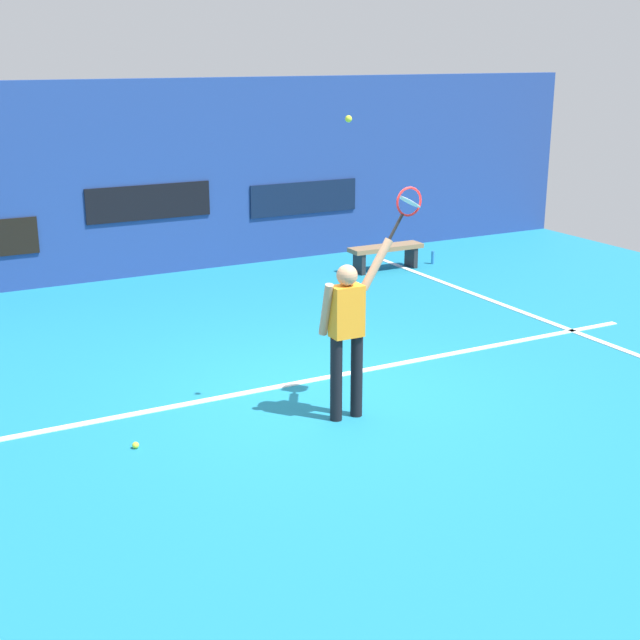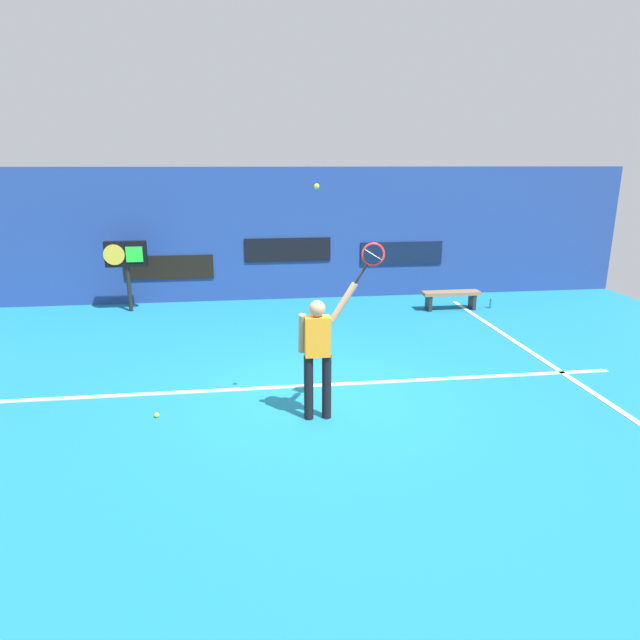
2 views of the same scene
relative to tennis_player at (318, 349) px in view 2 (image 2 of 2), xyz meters
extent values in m
plane|color=teal|center=(0.15, 0.68, -1.01)|extent=(18.00, 18.00, 0.00)
cube|color=navy|center=(0.15, 7.22, 0.66)|extent=(18.00, 0.20, 3.35)
cube|color=black|center=(0.15, 7.10, 0.28)|extent=(2.20, 0.03, 0.60)
cube|color=black|center=(-2.85, 7.10, -0.10)|extent=(2.20, 0.03, 0.60)
cube|color=#0C1933|center=(3.15, 7.10, 0.13)|extent=(2.20, 0.03, 0.60)
cube|color=white|center=(0.15, 1.15, -1.00)|extent=(10.00, 0.10, 0.01)
cube|color=white|center=(4.33, 2.68, -1.00)|extent=(0.10, 7.00, 0.01)
cylinder|color=black|center=(-0.13, 0.00, -0.55)|extent=(0.13, 0.13, 0.92)
cylinder|color=black|center=(0.12, 0.00, -0.55)|extent=(0.13, 0.13, 0.92)
cube|color=orange|center=(-0.01, 0.00, 0.19)|extent=(0.34, 0.20, 0.55)
sphere|color=tan|center=(-0.01, 0.00, 0.57)|extent=(0.22, 0.22, 0.22)
cylinder|color=tan|center=(0.34, 0.00, 0.65)|extent=(0.38, 0.09, 0.54)
cylinder|color=tan|center=(-0.21, 0.08, 0.21)|extent=(0.09, 0.23, 0.58)
cylinder|color=black|center=(0.57, 0.00, 1.02)|extent=(0.19, 0.03, 0.27)
torus|color=red|center=(0.73, 0.00, 1.27)|extent=(0.43, 0.02, 0.43)
cylinder|color=silver|center=(0.73, 0.00, 1.27)|extent=(0.23, 0.27, 0.14)
sphere|color=#CCE033|center=(-0.02, -0.02, 2.14)|extent=(0.07, 0.07, 0.07)
cylinder|color=black|center=(-3.71, 6.37, -0.47)|extent=(0.10, 0.10, 1.08)
cube|color=black|center=(-3.71, 6.37, 0.37)|extent=(0.95, 0.18, 0.60)
cylinder|color=gold|center=(-3.96, 6.27, 0.37)|extent=(0.48, 0.02, 0.48)
cube|color=#26D833|center=(-3.50, 6.27, 0.37)|extent=(0.38, 0.02, 0.36)
cube|color=olive|center=(3.95, 5.49, -0.60)|extent=(1.40, 0.36, 0.08)
cube|color=#262628|center=(3.40, 5.49, -0.82)|extent=(0.08, 0.32, 0.37)
cube|color=#262628|center=(4.50, 5.49, -0.82)|extent=(0.08, 0.32, 0.37)
cylinder|color=#338CD8|center=(4.99, 5.49, -0.89)|extent=(0.07, 0.07, 0.24)
sphere|color=#CCE033|center=(-2.24, 0.31, -0.97)|extent=(0.07, 0.07, 0.07)
camera|label=1|loc=(-4.43, -7.67, 2.78)|focal=49.83mm
camera|label=2|loc=(-0.91, -7.04, 2.42)|focal=31.18mm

